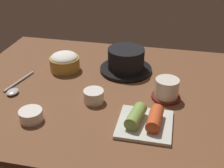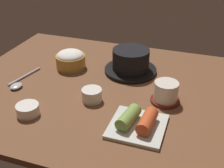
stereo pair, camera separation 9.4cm
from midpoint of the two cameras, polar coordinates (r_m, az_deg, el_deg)
The scene contains 8 objects.
dining_table at distance 98.26cm, azimuth 2.02°, elevation -1.36°, with size 100.00×76.00×2.00cm, color brown.
stone_pot at distance 106.66cm, azimuth 6.19°, elevation 4.26°, with size 19.00×19.00×8.79cm.
rice_bowl at distance 110.11cm, azimuth -5.64°, elevation 4.77°, with size 10.91×10.91×6.83cm.
tea_cup_with_saucer at distance 91.50cm, azimuth 13.34°, elevation -1.68°, with size 9.07×9.07×6.67cm.
banchan_cup_center at distance 90.26cm, azimuth -0.97°, elevation -2.15°, with size 6.27×6.27×3.90cm.
kimchi_plate at distance 80.02cm, azimuth 8.39°, elevation -7.54°, with size 14.77×14.77×4.76cm.
side_bowl_near at distance 86.48cm, azimuth -13.09°, elevation -4.92°, with size 6.60×6.60×3.19cm.
spoon at distance 103.00cm, azimuth -15.16°, elevation 0.15°, with size 5.39×17.05×1.35cm.
Camera 2 is at (28.52, -79.14, 52.12)cm, focal length 47.10 mm.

